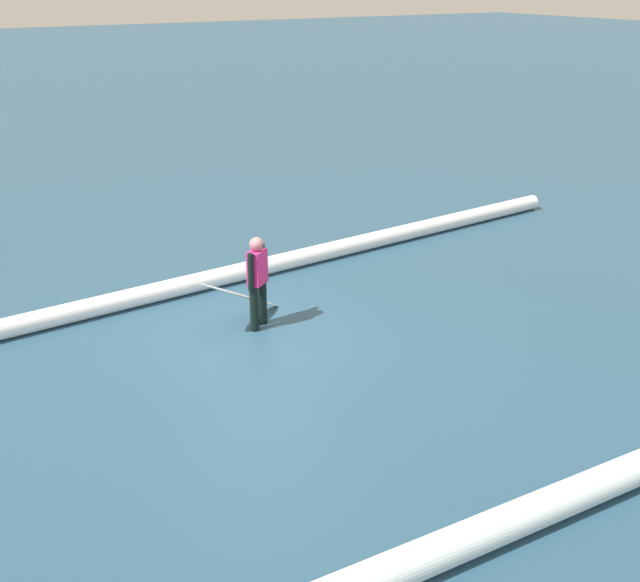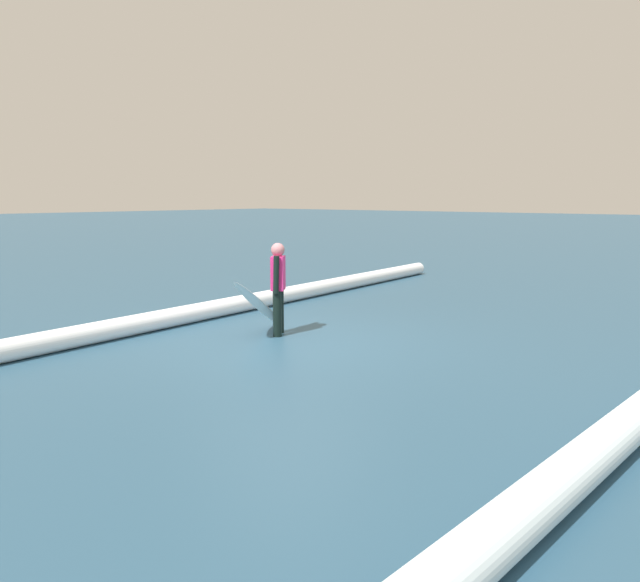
{
  "view_description": "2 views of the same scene",
  "coord_description": "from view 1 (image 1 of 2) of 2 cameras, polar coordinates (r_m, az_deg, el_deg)",
  "views": [
    {
      "loc": [
        4.64,
        9.55,
        5.22
      ],
      "look_at": [
        -0.82,
        0.49,
        0.85
      ],
      "focal_mm": 43.26,
      "sensor_mm": 36.0,
      "label": 1
    },
    {
      "loc": [
        7.14,
        6.61,
        2.24
      ],
      "look_at": [
        0.28,
        0.86,
        0.92
      ],
      "focal_mm": 35.93,
      "sensor_mm": 36.0,
      "label": 2
    }
  ],
  "objects": [
    {
      "name": "surfer",
      "position": [
        12.01,
        -4.64,
        1.01
      ],
      "size": [
        0.44,
        0.4,
        1.5
      ],
      "rotation": [
        0.0,
        0.0,
        3.76
      ],
      "color": "black",
      "rests_on": "ground_plane"
    },
    {
      "name": "wave_crest_foreground",
      "position": [
        13.12,
        -16.56,
        -1.2
      ],
      "size": [
        21.64,
        1.99,
        0.33
      ],
      "primitive_type": "cylinder",
      "rotation": [
        0.0,
        1.57,
        0.08
      ],
      "color": "white",
      "rests_on": "ground_plane"
    },
    {
      "name": "surfboard",
      "position": [
        12.28,
        -5.89,
        -0.32
      ],
      "size": [
        1.76,
        0.9,
        1.02
      ],
      "color": "white",
      "rests_on": "ground_plane"
    },
    {
      "name": "ground_plane",
      "position": [
        11.83,
        -4.65,
        -3.8
      ],
      "size": [
        156.1,
        156.1,
        0.0
      ],
      "primitive_type": "plane",
      "color": "#284C65"
    }
  ]
}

